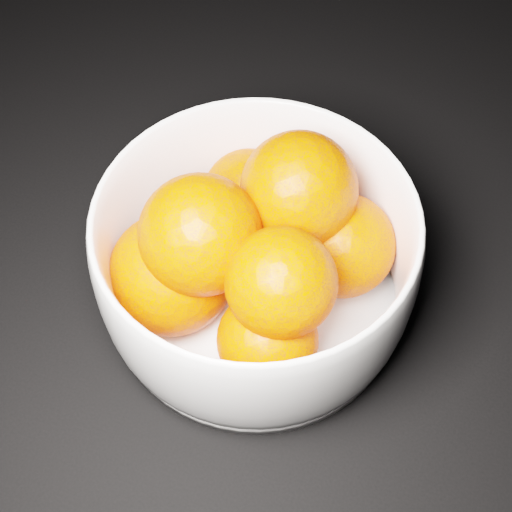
% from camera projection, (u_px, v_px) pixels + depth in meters
% --- Properties ---
extents(bowl, '(0.23, 0.23, 0.11)m').
position_uv_depth(bowl, '(256.00, 260.00, 0.52)').
color(bowl, white).
rests_on(bowl, ground).
extents(orange_pile, '(0.20, 0.19, 0.13)m').
position_uv_depth(orange_pile, '(251.00, 247.00, 0.51)').
color(orange_pile, '#FF4400').
rests_on(orange_pile, bowl).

